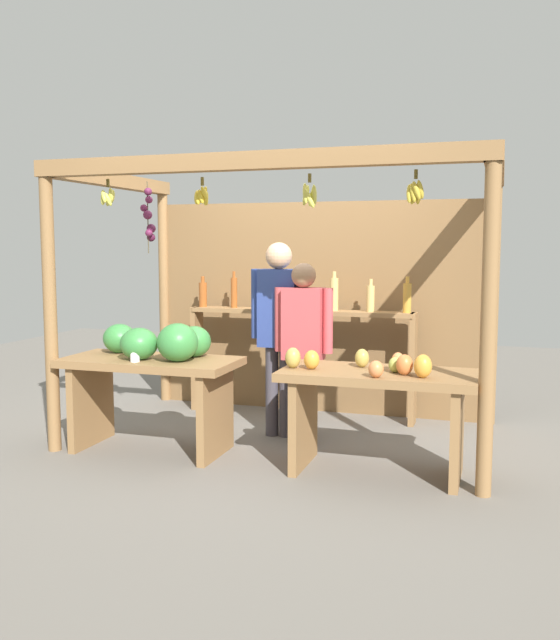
% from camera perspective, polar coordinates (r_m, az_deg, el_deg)
% --- Properties ---
extents(ground_plane, '(12.00, 12.00, 0.00)m').
position_cam_1_polar(ground_plane, '(5.88, 0.57, -9.54)').
color(ground_plane, slate).
rests_on(ground_plane, ground).
extents(market_stall, '(3.33, 1.98, 2.22)m').
position_cam_1_polar(market_stall, '(6.08, 1.77, 3.41)').
color(market_stall, olive).
rests_on(market_stall, ground).
extents(fruit_counter_left, '(1.35, 0.67, 1.01)m').
position_cam_1_polar(fruit_counter_left, '(5.43, -10.30, -3.67)').
color(fruit_counter_left, olive).
rests_on(fruit_counter_left, ground).
extents(fruit_counter_right, '(1.35, 0.64, 0.88)m').
position_cam_1_polar(fruit_counter_right, '(4.87, 8.01, -6.18)').
color(fruit_counter_right, olive).
rests_on(fruit_counter_right, ground).
extents(bottle_shelf_unit, '(2.14, 0.22, 1.36)m').
position_cam_1_polar(bottle_shelf_unit, '(6.40, 1.70, -0.83)').
color(bottle_shelf_unit, olive).
rests_on(bottle_shelf_unit, ground).
extents(vendor_man, '(0.48, 0.22, 1.62)m').
position_cam_1_polar(vendor_man, '(5.71, -0.10, -0.08)').
color(vendor_man, '#444048').
rests_on(vendor_man, ground).
extents(vendor_woman, '(0.48, 0.20, 1.45)m').
position_cam_1_polar(vendor_woman, '(5.53, 1.94, -1.44)').
color(vendor_woman, '#323156').
rests_on(vendor_woman, ground).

